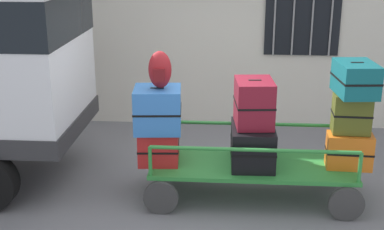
% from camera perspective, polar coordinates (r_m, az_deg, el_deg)
% --- Properties ---
extents(ground_plane, '(40.00, 40.00, 0.00)m').
position_cam_1_polar(ground_plane, '(6.80, 1.68, -8.23)').
color(ground_plane, slate).
extents(luggage_cart, '(2.53, 1.07, 0.46)m').
position_cam_1_polar(luggage_cart, '(6.55, 6.45, -5.83)').
color(luggage_cart, '#2D8438').
rests_on(luggage_cart, ground).
extents(cart_railing, '(2.41, 0.93, 0.37)m').
position_cam_1_polar(cart_railing, '(6.39, 6.58, -2.61)').
color(cart_railing, '#2D8438').
rests_on(cart_railing, luggage_cart).
extents(suitcase_left_bottom, '(0.53, 0.62, 0.41)m').
position_cam_1_polar(suitcase_left_bottom, '(6.51, -3.58, -3.19)').
color(suitcase_left_bottom, '#B21E1E').
rests_on(suitcase_left_bottom, luggage_cart).
extents(suitcase_left_middle, '(0.60, 0.56, 0.53)m').
position_cam_1_polar(suitcase_left_middle, '(6.30, -3.73, 0.60)').
color(suitcase_left_middle, '#3372C6').
rests_on(suitcase_left_middle, suitcase_left_bottom).
extents(suitcase_midleft_bottom, '(0.54, 0.74, 0.49)m').
position_cam_1_polar(suitcase_midleft_bottom, '(6.41, 6.56, -3.25)').
color(suitcase_midleft_bottom, black).
rests_on(suitcase_midleft_bottom, luggage_cart).
extents(suitcase_midleft_middle, '(0.49, 0.61, 0.55)m').
position_cam_1_polar(suitcase_midleft_middle, '(6.28, 6.71, 1.32)').
color(suitcase_midleft_middle, maroon).
rests_on(suitcase_midleft_middle, suitcase_midleft_bottom).
extents(suitcase_center_bottom, '(0.55, 0.32, 0.42)m').
position_cam_1_polar(suitcase_center_bottom, '(6.55, 16.61, -3.74)').
color(suitcase_center_bottom, orange).
rests_on(suitcase_center_bottom, luggage_cart).
extents(suitcase_center_middle, '(0.45, 0.31, 0.47)m').
position_cam_1_polar(suitcase_center_middle, '(6.46, 16.86, 0.16)').
color(suitcase_center_middle, '#4C5119').
rests_on(suitcase_center_middle, suitcase_center_bottom).
extents(suitcase_center_top, '(0.48, 0.65, 0.38)m').
position_cam_1_polar(suitcase_center_top, '(6.32, 17.26, 3.77)').
color(suitcase_center_top, '#0F5960').
rests_on(suitcase_center_top, suitcase_center_middle).
extents(backpack, '(0.27, 0.22, 0.44)m').
position_cam_1_polar(backpack, '(6.15, -3.49, 4.88)').
color(backpack, maroon).
rests_on(backpack, suitcase_left_middle).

